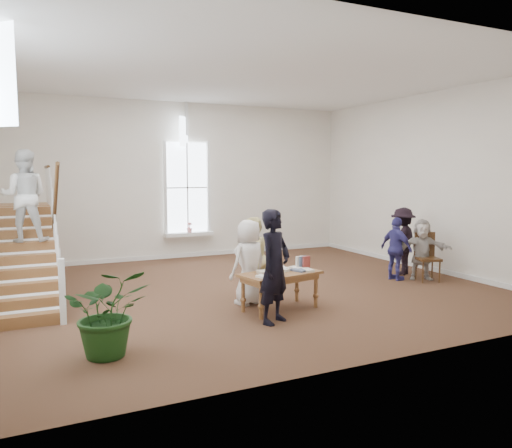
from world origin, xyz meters
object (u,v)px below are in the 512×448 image
person_yellow (252,257)px  floor_plant (108,312)px  woman_cluster_a (396,249)px  side_chair (426,253)px  elderly_woman (249,262)px  library_table (280,277)px  police_officer (275,266)px  woman_cluster_c (422,249)px  woman_cluster_b (403,241)px

person_yellow → floor_plant: (-3.15, -2.14, -0.19)m
woman_cluster_a → side_chair: woman_cluster_a is taller
person_yellow → woman_cluster_a: size_ratio=1.10×
person_yellow → side_chair: person_yellow is taller
elderly_woman → woman_cluster_a: size_ratio=1.10×
floor_plant → library_table: bearing=17.9°
police_officer → woman_cluster_c: police_officer is taller
library_table → side_chair: (4.24, 0.75, 0.02)m
library_table → woman_cluster_b: bearing=9.0°
woman_cluster_b → floor_plant: (-7.40, -2.56, -0.21)m
police_officer → floor_plant: (-2.75, -0.39, -0.34)m
woman_cluster_a → woman_cluster_c: bearing=-118.2°
police_officer → floor_plant: 2.79m
library_table → police_officer: 0.86m
person_yellow → woman_cluster_b: 4.27m
police_officer → person_yellow: 1.80m
elderly_woman → woman_cluster_b: 4.65m
police_officer → woman_cluster_a: police_officer is taller
elderly_woman → woman_cluster_a: bearing=168.4°
person_yellow → woman_cluster_c: 4.26m
elderly_woman → floor_plant: size_ratio=1.31×
person_yellow → woman_cluster_c: size_ratio=1.13×
elderly_woman → police_officer: bearing=67.1°
elderly_woman → person_yellow: bearing=-139.3°
police_officer → library_table: bearing=24.7°
woman_cluster_b → police_officer: bearing=-4.3°
library_table → police_officer: police_officer is taller
person_yellow → side_chair: bearing=146.2°
elderly_woman → floor_plant: bearing=11.5°
library_table → woman_cluster_c: size_ratio=1.12×
police_officer → woman_cluster_c: (4.65, 1.52, -0.24)m
woman_cluster_c → side_chair: size_ratio=1.28×
woman_cluster_a → side_chair: 0.70m
side_chair → person_yellow: bearing=-164.0°
police_officer → floor_plant: size_ratio=1.55×
person_yellow → floor_plant: bearing=5.0°
library_table → woman_cluster_b: woman_cluster_b is taller
elderly_woman → woman_cluster_c: elderly_woman is taller
police_officer → woman_cluster_a: (4.07, 1.72, -0.22)m
library_table → person_yellow: (-0.05, 1.10, 0.19)m
woman_cluster_b → woman_cluster_a: bearing=8.5°
library_table → woman_cluster_b: (4.20, 1.52, 0.21)m
woman_cluster_b → person_yellow: bearing=-23.6°
elderly_woman → library_table: bearing=101.7°
woman_cluster_b → side_chair: woman_cluster_b is taller
woman_cluster_a → woman_cluster_c: (0.58, -0.20, -0.02)m
woman_cluster_b → floor_plant: 7.83m
person_yellow → side_chair: size_ratio=1.45×
elderly_woman → side_chair: size_ratio=1.45×
woman_cluster_a → woman_cluster_c: size_ratio=1.03×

